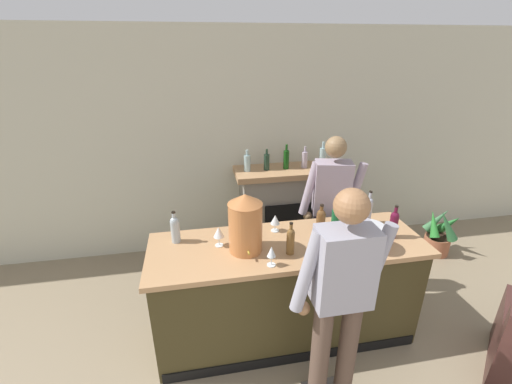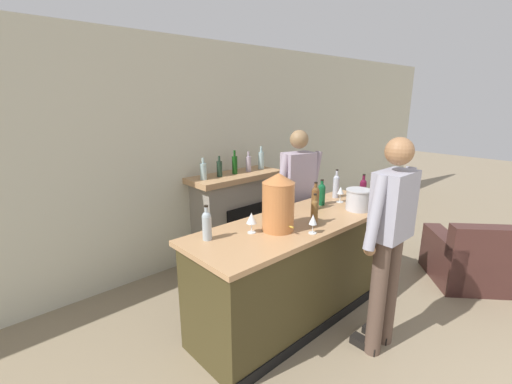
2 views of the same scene
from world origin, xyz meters
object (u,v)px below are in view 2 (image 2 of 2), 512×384
at_px(wine_bottle_riesling_slim, 336,185).
at_px(wine_glass_near_bucket, 341,191).
at_px(wine_bottle_cabernet_heavy, 207,224).
at_px(wine_glass_back_row, 252,219).
at_px(fireplace_stone, 235,214).
at_px(potted_plant_corner, 348,213).
at_px(wine_glass_by_dispenser, 281,204).
at_px(wine_glass_front_right, 313,220).
at_px(person_customer, 389,239).
at_px(wine_bottle_burgundy_dark, 363,189).
at_px(wine_bottle_port_short, 314,211).
at_px(armchair_black, 476,262).
at_px(copper_dispenser, 278,202).
at_px(ice_bucket_steel, 358,200).
at_px(wine_bottle_rose_blush, 315,197).
at_px(person_bartender, 298,197).
at_px(wine_bottle_merlot_tall, 322,193).

bearing_deg(wine_bottle_riesling_slim, wine_glass_near_bucket, -129.85).
height_order(wine_bottle_cabernet_heavy, wine_glass_back_row, wine_bottle_cabernet_heavy).
height_order(fireplace_stone, potted_plant_corner, fireplace_stone).
bearing_deg(wine_bottle_riesling_slim, wine_glass_by_dispenser, 179.35).
bearing_deg(fireplace_stone, wine_glass_front_right, -108.42).
distance_m(person_customer, wine_bottle_burgundy_dark, 1.07).
relative_size(potted_plant_corner, wine_glass_back_row, 3.98).
height_order(person_customer, wine_bottle_port_short, person_customer).
bearing_deg(wine_glass_front_right, armchair_black, -18.56).
bearing_deg(wine_bottle_cabernet_heavy, wine_bottle_burgundy_dark, -8.31).
relative_size(fireplace_stone, wine_bottle_burgundy_dark, 4.77).
bearing_deg(copper_dispenser, wine_bottle_port_short, -19.04).
distance_m(ice_bucket_steel, wine_bottle_riesling_slim, 0.46).
bearing_deg(wine_bottle_rose_blush, wine_bottle_port_short, -142.92).
bearing_deg(person_bartender, copper_dispenser, -147.40).
distance_m(fireplace_stone, person_bartender, 0.98).
height_order(wine_bottle_burgundy_dark, wine_glass_near_bucket, wine_bottle_burgundy_dark).
height_order(fireplace_stone, wine_bottle_cabernet_heavy, fireplace_stone).
relative_size(fireplace_stone, person_bartender, 0.83).
bearing_deg(person_bartender, armchair_black, -50.95).
bearing_deg(wine_bottle_burgundy_dark, wine_bottle_cabernet_heavy, 171.69).
bearing_deg(potted_plant_corner, wine_bottle_cabernet_heavy, -166.96).
distance_m(copper_dispenser, wine_bottle_merlot_tall, 0.88).
bearing_deg(fireplace_stone, person_customer, -96.24).
height_order(potted_plant_corner, wine_bottle_rose_blush, wine_bottle_rose_blush).
relative_size(wine_bottle_rose_blush, wine_glass_by_dispenser, 1.77).
relative_size(person_bartender, wine_bottle_burgundy_dark, 5.73).
bearing_deg(wine_glass_front_right, wine_glass_by_dispenser, 73.49).
bearing_deg(person_bartender, wine_bottle_cabernet_heavy, -165.62).
relative_size(armchair_black, wine_glass_front_right, 7.23).
xyz_separation_m(armchair_black, wine_glass_front_right, (-2.12, 0.71, 0.84)).
xyz_separation_m(fireplace_stone, potted_plant_corner, (1.94, -0.52, -0.31)).
bearing_deg(wine_bottle_cabernet_heavy, wine_bottle_port_short, -21.30).
bearing_deg(wine_glass_near_bucket, person_bartender, 99.75).
bearing_deg(wine_bottle_riesling_slim, wine_glass_back_row, -174.10).
bearing_deg(person_bartender, potted_plant_corner, 11.81).
bearing_deg(wine_glass_front_right, wine_bottle_riesling_slim, 25.57).
distance_m(fireplace_stone, armchair_black, 2.91).
bearing_deg(wine_glass_back_row, copper_dispenser, -26.44).
bearing_deg(wine_bottle_rose_blush, wine_glass_front_right, -143.57).
bearing_deg(person_customer, person_bartender, 70.33).
xyz_separation_m(fireplace_stone, copper_dispenser, (-0.74, -1.50, 0.66)).
bearing_deg(potted_plant_corner, armchair_black, -101.88).
distance_m(wine_bottle_riesling_slim, wine_bottle_cabernet_heavy, 1.75).
relative_size(wine_bottle_riesling_slim, wine_glass_near_bucket, 1.87).
distance_m(copper_dispenser, wine_bottle_rose_blush, 0.72).
relative_size(armchair_black, wine_bottle_port_short, 4.25).
height_order(person_bartender, ice_bucket_steel, person_bartender).
distance_m(person_bartender, wine_glass_front_right, 1.21).
bearing_deg(copper_dispenser, wine_glass_back_row, 153.56).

